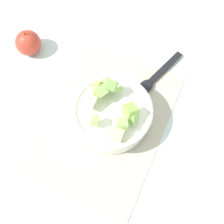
# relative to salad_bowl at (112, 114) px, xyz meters

# --- Properties ---
(ground_plane) EXTENTS (2.40, 2.40, 0.00)m
(ground_plane) POSITION_rel_salad_bowl_xyz_m (0.01, -0.01, -0.05)
(ground_plane) COLOR silver
(placemat) EXTENTS (0.45, 0.31, 0.01)m
(placemat) POSITION_rel_salad_bowl_xyz_m (0.01, -0.01, -0.05)
(placemat) COLOR #BCB299
(placemat) RESTS_ON ground_plane
(salad_bowl) EXTENTS (0.21, 0.21, 0.12)m
(salad_bowl) POSITION_rel_salad_bowl_xyz_m (0.00, 0.00, 0.00)
(salad_bowl) COLOR white
(salad_bowl) RESTS_ON placemat
(serving_spoon) EXTENTS (0.19, 0.09, 0.01)m
(serving_spoon) POSITION_rel_salad_bowl_xyz_m (-0.16, 0.06, -0.04)
(serving_spoon) COLOR black
(serving_spoon) RESTS_ON placemat
(whole_apple) EXTENTS (0.08, 0.08, 0.09)m
(whole_apple) POSITION_rel_salad_bowl_xyz_m (-0.12, -0.32, -0.01)
(whole_apple) COLOR #BC3828
(whole_apple) RESTS_ON ground_plane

